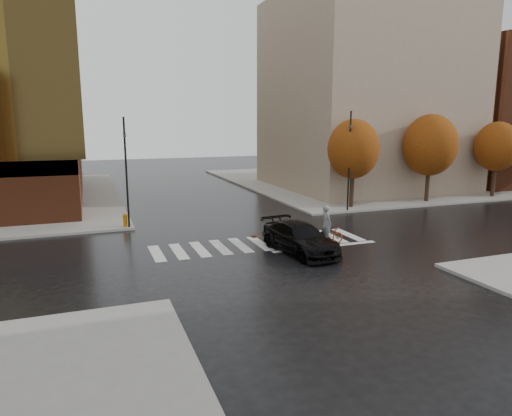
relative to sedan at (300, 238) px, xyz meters
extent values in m
plane|color=black|center=(-1.27, 1.80, -0.74)|extent=(120.00, 120.00, 0.00)
cube|color=gray|center=(19.73, 22.80, -0.67)|extent=(30.00, 30.00, 0.15)
cube|color=silver|center=(-1.27, 2.30, -0.74)|extent=(12.00, 3.00, 0.01)
cube|color=gray|center=(15.73, 18.80, 8.41)|extent=(16.00, 16.00, 18.00)
cube|color=#602B16|center=(31.73, 17.80, 6.41)|extent=(14.00, 14.00, 14.00)
cube|color=gray|center=(-17.27, 38.80, 9.41)|extent=(14.00, 12.00, 20.00)
cylinder|color=black|center=(8.73, 9.20, 0.81)|extent=(0.32, 0.32, 2.80)
ellipsoid|color=#9D3A0F|center=(8.73, 9.20, 3.73)|extent=(3.80, 3.80, 4.37)
cylinder|color=black|center=(15.73, 9.20, 0.81)|extent=(0.32, 0.32, 2.80)
ellipsoid|color=#9D3A0F|center=(15.73, 9.20, 3.89)|extent=(4.20, 4.20, 4.83)
cylinder|color=black|center=(22.73, 9.20, 0.81)|extent=(0.32, 0.32, 2.80)
ellipsoid|color=#9D3A0F|center=(22.73, 9.20, 3.65)|extent=(3.60, 3.60, 4.14)
imported|color=black|center=(0.00, 0.00, 0.00)|extent=(2.77, 5.35, 1.48)
imported|color=maroon|center=(2.02, 0.80, -0.25)|extent=(1.93, 0.79, 0.99)
imported|color=gray|center=(1.92, 0.80, 0.40)|extent=(0.53, 0.77, 2.01)
cylinder|color=black|center=(-7.57, 8.10, 2.70)|extent=(0.12, 0.12, 6.59)
imported|color=black|center=(-7.57, 8.10, 5.09)|extent=(0.18, 0.16, 0.82)
cylinder|color=black|center=(7.73, 8.10, 2.93)|extent=(0.12, 0.12, 7.05)
imported|color=black|center=(7.73, 8.10, 5.49)|extent=(0.17, 0.20, 0.88)
cylinder|color=#C0730B|center=(-7.77, 8.30, -0.26)|extent=(0.27, 0.27, 0.67)
sphere|color=#C0730B|center=(-7.77, 8.30, 0.08)|extent=(0.29, 0.29, 0.29)
cylinder|color=#4F2D1C|center=(-0.99, 3.80, -0.74)|extent=(0.73, 0.73, 0.01)
camera|label=1|loc=(-9.77, -19.92, 5.75)|focal=32.00mm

